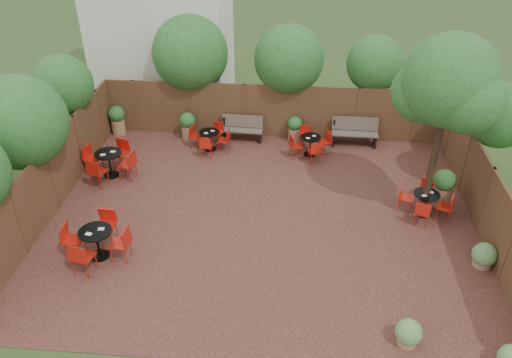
{
  "coord_description": "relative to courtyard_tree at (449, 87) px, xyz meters",
  "views": [
    {
      "loc": [
        0.87,
        -11.74,
        8.91
      ],
      "look_at": [
        -0.2,
        0.5,
        1.0
      ],
      "focal_mm": 36.1,
      "sensor_mm": 36.0,
      "label": 1
    }
  ],
  "objects": [
    {
      "name": "planters",
      "position": [
        -4.92,
        2.87,
        -3.32
      ],
      "size": [
        11.47,
        4.21,
        1.17
      ],
      "color": "#996F4C",
      "rests_on": "courtyard_paving"
    },
    {
      "name": "ground",
      "position": [
        -4.6,
        -0.59,
        -3.92
      ],
      "size": [
        80.0,
        80.0,
        0.0
      ],
      "primitive_type": "plane",
      "color": "#354F23",
      "rests_on": "ground"
    },
    {
      "name": "park_bench_left",
      "position": [
        -5.66,
        4.04,
        -3.44
      ],
      "size": [
        1.49,
        0.55,
        0.91
      ],
      "rotation": [
        0.0,
        0.0,
        -0.05
      ],
      "color": "brown",
      "rests_on": "courtyard_paving"
    },
    {
      "name": "fence_left",
      "position": [
        -10.6,
        -0.59,
        -2.92
      ],
      "size": [
        0.08,
        10.0,
        2.0
      ],
      "primitive_type": "cube",
      "color": "#4F341D",
      "rests_on": "ground"
    },
    {
      "name": "park_bench_right",
      "position": [
        -1.67,
        4.04,
        -3.39
      ],
      "size": [
        1.62,
        0.54,
        0.99
      ],
      "rotation": [
        0.0,
        0.0,
        -0.02
      ],
      "color": "brown",
      "rests_on": "courtyard_paving"
    },
    {
      "name": "bistro_tables",
      "position": [
        -6.31,
        0.61,
        -3.46
      ],
      "size": [
        11.25,
        7.41,
        0.96
      ],
      "color": "black",
      "rests_on": "courtyard_paving"
    },
    {
      "name": "fence_back",
      "position": [
        -4.6,
        4.41,
        -2.92
      ],
      "size": [
        12.0,
        0.08,
        2.0
      ],
      "primitive_type": "cube",
      "color": "#4F341D",
      "rests_on": "ground"
    },
    {
      "name": "courtyard_paving",
      "position": [
        -4.6,
        -0.59,
        -3.91
      ],
      "size": [
        12.0,
        10.0,
        0.02
      ],
      "primitive_type": "cube",
      "color": "black",
      "rests_on": "ground"
    },
    {
      "name": "neighbour_building",
      "position": [
        -9.1,
        7.41,
        0.08
      ],
      "size": [
        5.0,
        4.0,
        8.0
      ],
      "primitive_type": "cube",
      "color": "silver",
      "rests_on": "ground"
    },
    {
      "name": "low_shrubs",
      "position": [
        0.29,
        -3.89,
        -3.6
      ],
      "size": [
        2.87,
        3.73,
        0.66
      ],
      "color": "#996F4C",
      "rests_on": "courtyard_paving"
    },
    {
      "name": "courtyard_tree",
      "position": [
        0.0,
        0.0,
        0.0
      ],
      "size": [
        2.6,
        2.5,
        5.27
      ],
      "rotation": [
        0.0,
        0.0,
        -0.39
      ],
      "color": "black",
      "rests_on": "courtyard_paving"
    },
    {
      "name": "overhang_foliage",
      "position": [
        -7.1,
        2.4,
        -1.21
      ],
      "size": [
        15.33,
        10.64,
        2.7
      ],
      "color": "#215E1E",
      "rests_on": "ground"
    },
    {
      "name": "fence_right",
      "position": [
        1.4,
        -0.59,
        -2.92
      ],
      "size": [
        0.08,
        10.0,
        2.0
      ],
      "primitive_type": "cube",
      "color": "#4F341D",
      "rests_on": "ground"
    }
  ]
}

